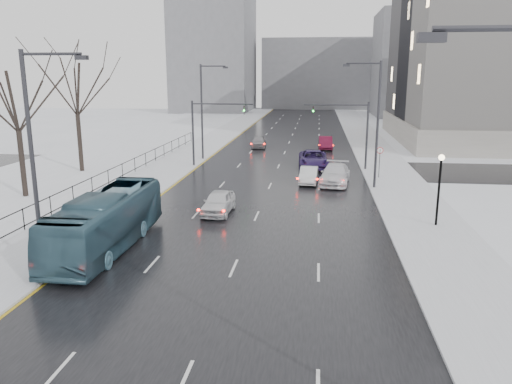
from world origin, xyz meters
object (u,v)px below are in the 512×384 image
at_px(mast_signal_right, 356,127).
at_px(sedan_center_far, 259,142).
at_px(streetlight_l_near, 37,155).
at_px(streetlight_r_mid, 375,119).
at_px(no_uturn_sign, 380,153).
at_px(bus, 107,221).
at_px(tree_park_d, 26,197).
at_px(sedan_right_distant, 325,143).
at_px(lamppost_r_mid, 440,180).
at_px(streetlight_l_far, 204,107).
at_px(sedan_right_far, 335,174).
at_px(mast_signal_left, 203,126).
at_px(tree_park_e, 82,172).
at_px(sedan_center_near, 218,202).
at_px(sedan_right_near, 309,175).
at_px(sedan_right_cross, 313,159).

relative_size(mast_signal_right, sedan_center_far, 1.53).
bearing_deg(streetlight_l_near, streetlight_r_mid, 50.76).
bearing_deg(no_uturn_sign, streetlight_r_mid, -104.48).
bearing_deg(bus, tree_park_d, 136.54).
bearing_deg(sedan_right_distant, lamppost_r_mid, -80.30).
distance_m(streetlight_r_mid, sedan_right_distant, 22.30).
relative_size(streetlight_l_far, sedan_right_far, 1.79).
xyz_separation_m(streetlight_l_far, mast_signal_left, (0.84, -4.00, -1.51)).
relative_size(mast_signal_left, bus, 0.60).
xyz_separation_m(streetlight_l_far, sedan_center_far, (4.67, 9.72, -4.85)).
bearing_deg(mast_signal_left, lamppost_r_mid, -44.48).
relative_size(tree_park_e, sedan_center_near, 3.11).
bearing_deg(no_uturn_sign, streetlight_l_far, 155.27).
xyz_separation_m(sedan_center_near, sedan_right_distant, (7.34, 30.14, 0.03)).
relative_size(sedan_right_near, sedan_right_distant, 0.89).
bearing_deg(tree_park_e, no_uturn_sign, 0.00).
bearing_deg(sedan_right_near, no_uturn_sign, 24.87).
bearing_deg(sedan_right_near, tree_park_d, -157.80).
height_order(tree_park_e, streetlight_l_near, streetlight_l_near).
xyz_separation_m(streetlight_l_far, sedan_center_near, (5.59, -20.63, -4.84)).
height_order(streetlight_r_mid, sedan_right_distant, streetlight_r_mid).
relative_size(no_uturn_sign, bus, 0.25).
bearing_deg(sedan_right_cross, sedan_right_near, -95.42).
distance_m(streetlight_r_mid, sedan_right_cross, 11.07).
bearing_deg(streetlight_l_near, sedan_right_near, 62.27).
bearing_deg(sedan_right_near, sedan_right_distant, 87.85).
xyz_separation_m(streetlight_l_near, lamppost_r_mid, (19.17, 10.00, -2.67)).
bearing_deg(tree_park_d, tree_park_e, 92.29).
bearing_deg(streetlight_r_mid, mast_signal_left, 152.69).
distance_m(streetlight_r_mid, sedan_right_far, 5.75).
bearing_deg(sedan_right_cross, no_uturn_sign, -42.91).
bearing_deg(no_uturn_sign, tree_park_d, -159.68).
xyz_separation_m(mast_signal_right, sedan_right_cross, (-3.90, 0.81, -3.23)).
bearing_deg(tree_park_e, sedan_center_near, -38.96).
height_order(streetlight_l_far, sedan_right_far, streetlight_l_far).
xyz_separation_m(streetlight_l_near, streetlight_l_far, (0.00, 32.00, 0.00)).
distance_m(sedan_center_near, sedan_right_distant, 31.02).
height_order(sedan_center_near, sedan_right_far, sedan_right_far).
distance_m(bus, sedan_right_cross, 27.00).
height_order(bus, sedan_right_far, bus).
xyz_separation_m(mast_signal_right, sedan_right_near, (-4.19, -6.50, -3.39)).
xyz_separation_m(streetlight_r_mid, sedan_right_far, (-2.84, 1.49, -4.77)).
bearing_deg(sedan_right_near, sedan_right_far, 2.07).
xyz_separation_m(streetlight_r_mid, sedan_right_cross, (-4.74, 8.81, -4.74)).
height_order(tree_park_d, sedan_right_cross, tree_park_d).
height_order(tree_park_e, mast_signal_left, tree_park_e).
relative_size(sedan_right_cross, sedan_right_far, 1.07).
distance_m(mast_signal_left, sedan_right_near, 12.77).
xyz_separation_m(bus, sedan_right_near, (10.14, 17.59, -0.82)).
xyz_separation_m(mast_signal_right, sedan_center_far, (-10.83, 13.72, -3.34)).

